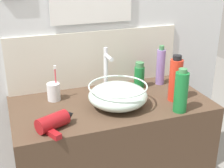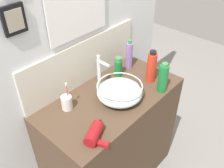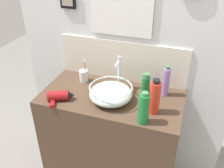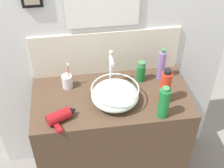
{
  "view_description": "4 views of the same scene",
  "coord_description": "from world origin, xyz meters",
  "views": [
    {
      "loc": [
        -0.5,
        -1.37,
        1.59
      ],
      "look_at": [
        0.0,
        0.0,
        0.99
      ],
      "focal_mm": 50.0,
      "sensor_mm": 36.0,
      "label": 1
    },
    {
      "loc": [
        -0.95,
        -0.86,
        1.96
      ],
      "look_at": [
        0.0,
        0.0,
        0.99
      ],
      "focal_mm": 40.0,
      "sensor_mm": 36.0,
      "label": 2
    },
    {
      "loc": [
        0.49,
        -1.4,
        1.89
      ],
      "look_at": [
        0.0,
        0.0,
        0.99
      ],
      "focal_mm": 40.0,
      "sensor_mm": 36.0,
      "label": 3
    },
    {
      "loc": [
        -0.2,
        -1.45,
        2.25
      ],
      "look_at": [
        0.0,
        0.0,
        0.99
      ],
      "focal_mm": 50.0,
      "sensor_mm": 36.0,
      "label": 4
    }
  ],
  "objects": [
    {
      "name": "vanity_counter",
      "position": [
        0.0,
        0.0,
        0.45
      ],
      "size": [
        1.01,
        0.52,
        0.89
      ],
      "primitive_type": "cube",
      "color": "#4C3828",
      "rests_on": "ground"
    },
    {
      "name": "back_panel",
      "position": [
        -0.0,
        0.29,
        1.2
      ],
      "size": [
        1.69,
        0.1,
        2.4
      ],
      "color": "silver",
      "rests_on": "ground"
    },
    {
      "name": "glass_bowl_sink",
      "position": [
        0.02,
        -0.06,
        0.95
      ],
      "size": [
        0.3,
        0.3,
        0.11
      ],
      "color": "silver",
      "rests_on": "vanity_counter"
    },
    {
      "name": "faucet",
      "position": [
        0.02,
        0.12,
        1.04
      ],
      "size": [
        0.02,
        0.1,
        0.26
      ],
      "color": "silver",
      "rests_on": "vanity_counter"
    },
    {
      "name": "hair_drier",
      "position": [
        -0.32,
        -0.17,
        0.92
      ],
      "size": [
        0.19,
        0.18,
        0.07
      ],
      "color": "maroon",
      "rests_on": "vanity_counter"
    },
    {
      "name": "toothbrush_cup",
      "position": [
        -0.27,
        0.13,
        0.94
      ],
      "size": [
        0.07,
        0.07,
        0.19
      ],
      "color": "silver",
      "rests_on": "vanity_counter"
    },
    {
      "name": "soap_dispenser",
      "position": [
        0.22,
        0.13,
        0.96
      ],
      "size": [
        0.06,
        0.06,
        0.15
      ],
      "color": "#197233",
      "rests_on": "vanity_counter"
    },
    {
      "name": "shampoo_bottle",
      "position": [
        0.32,
        -0.09,
        1.01
      ],
      "size": [
        0.07,
        0.07,
        0.24
      ],
      "color": "red",
      "rests_on": "vanity_counter"
    },
    {
      "name": "lotion_bottle",
      "position": [
        0.28,
        -0.21,
        0.99
      ],
      "size": [
        0.07,
        0.07,
        0.22
      ],
      "color": "#197233",
      "rests_on": "vanity_counter"
    },
    {
      "name": "spray_bottle",
      "position": [
        0.36,
        0.14,
        1.0
      ],
      "size": [
        0.05,
        0.05,
        0.23
      ],
      "color": "#8C6BB2",
      "rests_on": "vanity_counter"
    }
  ]
}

